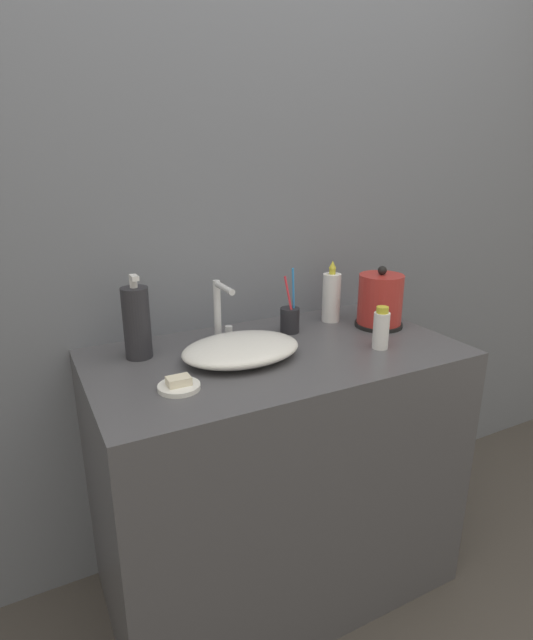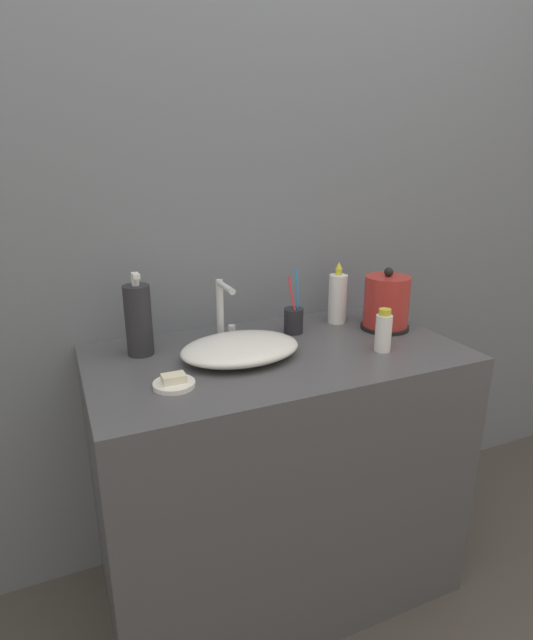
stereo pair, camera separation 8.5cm
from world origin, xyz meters
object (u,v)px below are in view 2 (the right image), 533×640
at_px(faucet, 223,308).
at_px(electric_kettle, 386,305).
at_px(shampoo_bottle, 383,331).
at_px(mouthwash_bottle, 338,298).
at_px(toothbrush_cup, 294,320).
at_px(lotion_bottle, 138,320).

relative_size(faucet, electric_kettle, 0.93).
bearing_deg(shampoo_bottle, mouthwash_bottle, 86.52).
relative_size(faucet, mouthwash_bottle, 0.90).
bearing_deg(faucet, shampoo_bottle, -34.09).
xyz_separation_m(electric_kettle, toothbrush_cup, (-0.29, 0.08, -0.04)).
bearing_deg(faucet, toothbrush_cup, -5.44).
distance_m(electric_kettle, shampoo_bottle, 0.20).
bearing_deg(shampoo_bottle, electric_kettle, 51.68).
xyz_separation_m(shampoo_bottle, mouthwash_bottle, (0.02, 0.28, 0.03)).
xyz_separation_m(lotion_bottle, mouthwash_bottle, (0.66, 0.02, -0.02)).
distance_m(shampoo_bottle, mouthwash_bottle, 0.28).
xyz_separation_m(electric_kettle, mouthwash_bottle, (-0.11, 0.12, 0.00)).
bearing_deg(faucet, electric_kettle, -11.44).
relative_size(shampoo_bottle, mouthwash_bottle, 0.61).
xyz_separation_m(faucet, shampoo_bottle, (0.39, -0.26, -0.04)).
xyz_separation_m(toothbrush_cup, shampoo_bottle, (0.16, -0.24, 0.02)).
bearing_deg(faucet, mouthwash_bottle, 2.15).
distance_m(faucet, electric_kettle, 0.52).
bearing_deg(mouthwash_bottle, shampoo_bottle, -93.48).
bearing_deg(electric_kettle, mouthwash_bottle, 132.35).
bearing_deg(electric_kettle, lotion_bottle, 172.87).
xyz_separation_m(toothbrush_cup, lotion_bottle, (-0.47, 0.01, 0.06)).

